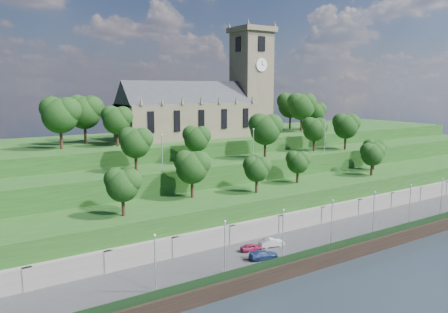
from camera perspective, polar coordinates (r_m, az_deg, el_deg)
ground at (r=73.02m, az=16.28°, el=-12.72°), size 320.00×320.00×0.00m
promenade at (r=76.44m, az=12.87°, el=-10.78°), size 160.00×12.00×2.00m
quay_wall at (r=72.60m, az=16.35°, el=-11.92°), size 160.00×0.50×2.20m
fence at (r=72.48m, az=16.01°, el=-10.68°), size 160.00×0.10×1.20m
retaining_wall at (r=80.00m, az=9.82°, el=-8.65°), size 160.00×2.10×5.00m
embankment_lower at (r=83.90m, az=7.05°, el=-6.68°), size 160.00×12.00×8.00m
embankment_upper at (r=91.84m, az=2.68°, el=-3.95°), size 160.00×10.00×12.00m
hilltop at (r=108.99m, az=-3.72°, el=-1.10°), size 160.00×32.00×15.00m
church at (r=104.28m, az=-2.35°, el=6.77°), size 38.60×12.35×27.60m
trees_lower at (r=81.49m, az=6.59°, el=-0.72°), size 65.91×9.13×8.15m
trees_upper at (r=92.30m, az=5.83°, el=3.44°), size 58.08×8.58×9.35m
trees_hilltop at (r=103.35m, az=-2.00°, el=6.24°), size 74.54×16.12×10.21m
lamp_posts_promenade at (r=71.13m, az=13.91°, el=-7.85°), size 60.36×0.36×7.37m
lamp_posts_upper at (r=87.74m, az=3.86°, el=1.96°), size 40.36×0.36×6.52m
car_left at (r=67.78m, az=3.62°, el=-11.75°), size 3.63×2.19×1.16m
car_middle at (r=69.79m, az=6.25°, el=-11.10°), size 4.20×2.28×1.31m
car_right at (r=64.96m, az=5.22°, el=-12.66°), size 4.71×2.83×1.28m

